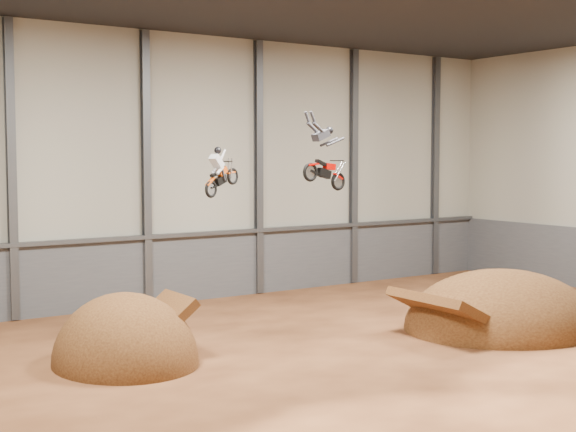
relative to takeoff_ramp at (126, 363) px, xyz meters
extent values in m
plane|color=#4A2613|center=(8.70, -4.64, 0.00)|extent=(40.00, 40.00, 0.00)
cube|color=#9D9B8B|center=(8.70, 10.36, 7.00)|extent=(40.00, 0.10, 14.00)
cube|color=#4D4E54|center=(8.70, 10.26, 1.75)|extent=(39.80, 0.18, 3.50)
cube|color=#47494F|center=(8.70, 10.11, 3.55)|extent=(39.80, 0.35, 0.20)
cube|color=#47494F|center=(-1.30, 10.16, 7.00)|extent=(0.40, 0.36, 13.90)
cube|color=#47494F|center=(5.36, 10.16, 7.00)|extent=(0.40, 0.36, 13.90)
cube|color=#47494F|center=(12.03, 10.16, 7.00)|extent=(0.40, 0.36, 13.90)
cube|color=#47494F|center=(18.70, 10.16, 7.00)|extent=(0.40, 0.36, 13.90)
cube|color=#47494F|center=(25.36, 10.16, 7.00)|extent=(0.40, 0.36, 13.90)
ellipsoid|color=#3C200F|center=(0.00, 0.00, 0.00)|extent=(5.26, 6.07, 5.26)
ellipsoid|color=#3C200F|center=(16.28, -3.53, 0.00)|extent=(9.09, 8.04, 5.25)
camera|label=1|loc=(-11.13, -27.57, 7.66)|focal=50.00mm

